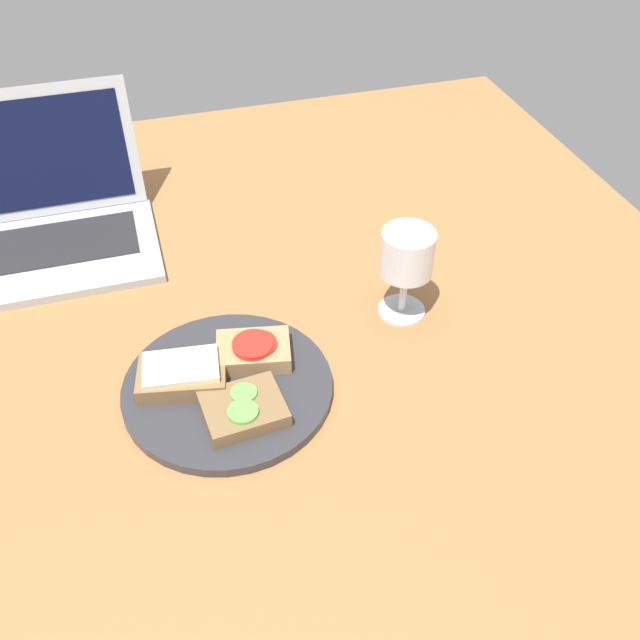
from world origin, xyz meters
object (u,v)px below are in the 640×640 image
at_px(plate, 228,387).
at_px(sandwich_with_tomato, 254,350).
at_px(wine_glass, 407,257).
at_px(sandwich_with_cheese, 182,374).
at_px(laptop, 41,216).
at_px(sandwich_with_cucumber, 244,409).

relative_size(plate, sandwich_with_tomato, 2.50).
xyz_separation_m(sandwich_with_tomato, wine_glass, (0.22, 0.04, 0.07)).
bearing_deg(sandwich_with_tomato, plate, -140.22).
height_order(sandwich_with_cheese, wine_glass, wine_glass).
bearing_deg(wine_glass, plate, -163.00).
bearing_deg(sandwich_with_tomato, sandwich_with_cheese, -169.95).
bearing_deg(laptop, plate, -62.07).
bearing_deg(sandwich_with_cheese, plate, -19.59).
xyz_separation_m(sandwich_with_cheese, sandwich_with_cucumber, (0.06, -0.07, -0.00)).
distance_m(plate, sandwich_with_cucumber, 0.06).
bearing_deg(laptop, sandwich_with_cheese, -67.20).
distance_m(sandwich_with_tomato, wine_glass, 0.23).
bearing_deg(wine_glass, sandwich_with_cheese, -168.85).
bearing_deg(laptop, wine_glass, -33.88).
bearing_deg(sandwich_with_cheese, wine_glass, 11.15).
relative_size(sandwich_with_cheese, laptop, 0.36).
bearing_deg(sandwich_with_tomato, laptop, 124.85).
height_order(sandwich_with_cucumber, sandwich_with_tomato, sandwich_with_tomato).
bearing_deg(plate, sandwich_with_cheese, 160.41).
bearing_deg(sandwich_with_cucumber, sandwich_with_tomato, 70.18).
bearing_deg(wine_glass, sandwich_with_tomato, -168.38).
bearing_deg(sandwich_with_cheese, sandwich_with_tomato, 10.05).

